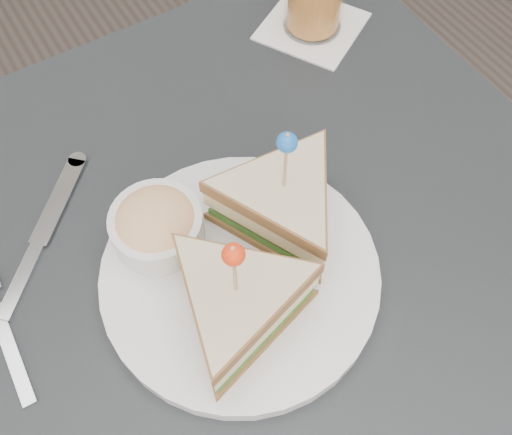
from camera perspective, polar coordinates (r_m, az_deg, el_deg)
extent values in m
plane|color=#3F3833|center=(1.34, -0.15, -18.08)|extent=(3.50, 3.50, 0.00)
cube|color=black|center=(0.65, -0.29, -3.98)|extent=(0.80, 0.80, 0.03)
cylinder|color=black|center=(1.23, 5.27, 8.44)|extent=(0.04, 0.04, 0.72)
cylinder|color=silver|center=(0.61, -1.58, -5.88)|extent=(0.36, 0.36, 0.02)
cylinder|color=silver|center=(0.60, -1.61, -5.42)|extent=(0.36, 0.36, 0.01)
cylinder|color=tan|center=(0.48, -2.14, -5.60)|extent=(0.00, 0.00, 0.09)
sphere|color=red|center=(0.45, -2.28, -3.73)|extent=(0.02, 0.02, 0.02)
cylinder|color=tan|center=(0.54, 2.95, 5.22)|extent=(0.00, 0.00, 0.09)
sphere|color=blue|center=(0.51, 3.12, 7.51)|extent=(0.02, 0.02, 0.02)
cylinder|color=silver|center=(0.61, -9.79, -1.06)|extent=(0.12, 0.12, 0.04)
ellipsoid|color=#E0B772|center=(0.60, -10.01, -0.35)|extent=(0.11, 0.11, 0.04)
cube|color=silver|center=(0.64, -23.30, -12.15)|extent=(0.02, 0.12, 0.00)
cube|color=silver|center=(0.66, -22.31, -5.55)|extent=(0.08, 0.08, 0.01)
cube|color=silver|center=(0.70, -19.18, 1.63)|extent=(0.10, 0.10, 0.00)
cylinder|color=silver|center=(0.73, -17.44, 5.53)|extent=(0.03, 0.03, 0.00)
cube|color=white|center=(0.86, 5.61, 18.49)|extent=(0.18, 0.18, 0.00)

